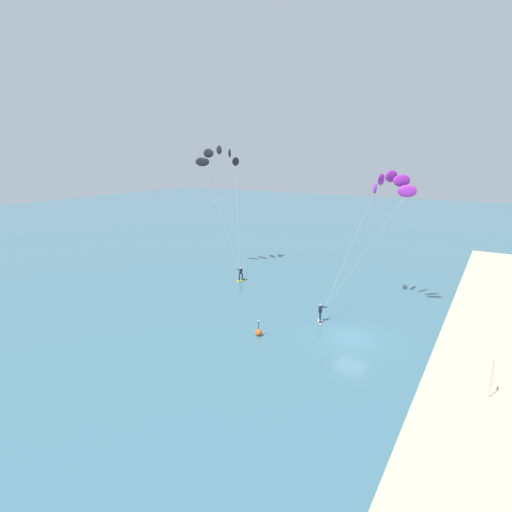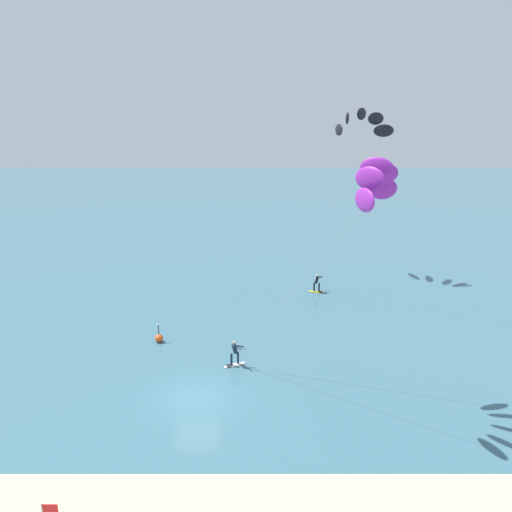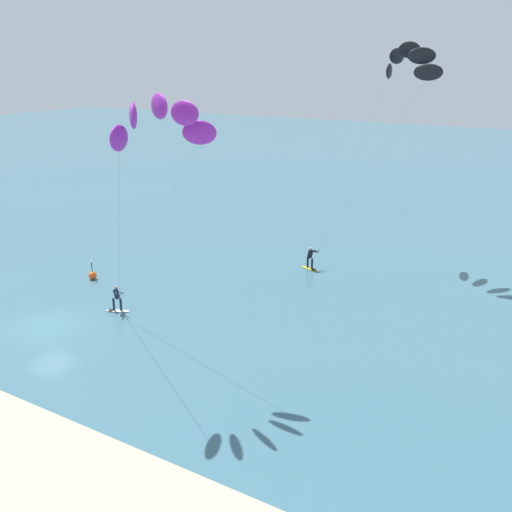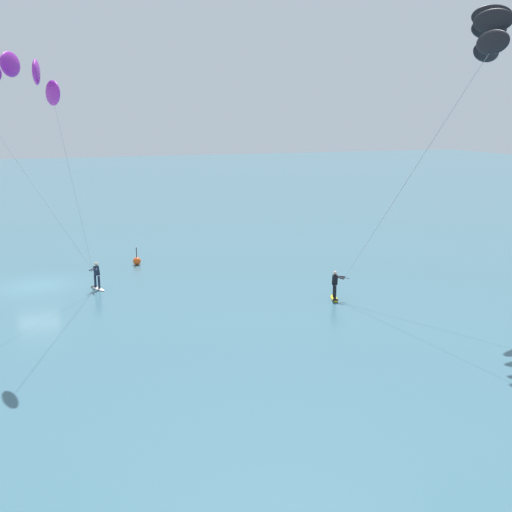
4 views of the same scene
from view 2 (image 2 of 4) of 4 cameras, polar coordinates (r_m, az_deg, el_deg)
name	(u,v)px [view 2 (image 2 of 4)]	position (r m, az deg, el deg)	size (l,w,h in m)	color
ground_plane	(196,398)	(27.72, -7.16, -16.49)	(240.00, 240.00, 0.00)	#386070
kitesurfer_nearshore	(360,128)	(46.10, 12.31, 14.73)	(7.84, 8.60, 15.68)	yellow
kitesurfer_mid_water	(368,191)	(24.04, 13.25, 7.53)	(9.53, 6.61, 13.14)	white
marker_buoy	(159,338)	(33.92, -11.53, -9.59)	(0.56, 0.56, 1.38)	#EA5119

